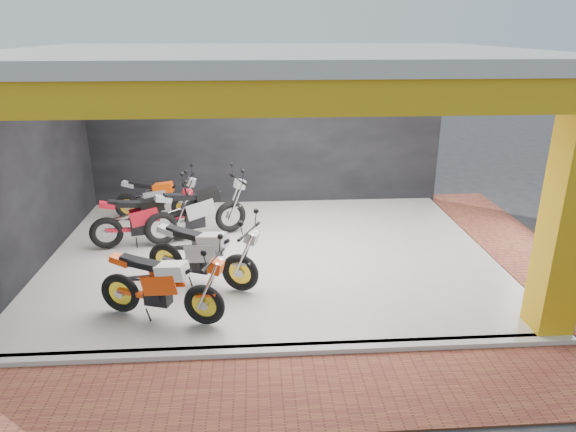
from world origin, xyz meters
name	(u,v)px	position (x,y,z in m)	size (l,w,h in m)	color
ground	(276,313)	(0.00, 0.00, 0.00)	(80.00, 80.00, 0.00)	#2D2D30
showroom_floor	(271,255)	(0.00, 2.00, 0.05)	(8.00, 6.00, 0.10)	silver
showroom_ceiling	(268,55)	(0.00, 2.00, 3.60)	(8.40, 6.40, 0.20)	beige
back_wall	(265,132)	(0.00, 5.10, 1.75)	(8.20, 0.20, 3.50)	black
left_wall	(28,170)	(-4.10, 2.00, 1.75)	(0.20, 6.20, 3.50)	black
corner_column	(568,215)	(3.75, -0.75, 1.75)	(0.50, 0.50, 3.50)	gold
header_beam_front	(277,97)	(0.00, -1.00, 3.30)	(8.40, 0.30, 0.40)	gold
header_beam_right	(505,73)	(4.00, 2.00, 3.30)	(0.30, 6.40, 0.40)	gold
floor_kerb	(279,351)	(0.00, -1.02, 0.05)	(8.00, 0.20, 0.10)	silver
paver_front	(282,393)	(0.00, -1.80, 0.01)	(9.00, 1.40, 0.03)	brown
paver_right	(521,250)	(4.80, 2.00, 0.01)	(1.40, 7.00, 0.03)	brown
moto_hero	(203,286)	(-1.00, -0.41, 0.71)	(2.01, 0.75, 1.23)	#FE430A
moto_row_a	(240,255)	(-0.53, 0.54, 0.73)	(2.06, 0.76, 1.26)	#96999D
moto_row_b	(177,211)	(-1.76, 2.67, 0.72)	(2.04, 0.76, 1.25)	red
moto_row_c	(183,195)	(-1.79, 3.80, 0.68)	(1.89, 0.70, 1.16)	#A0A2A8
moto_row_d	(230,202)	(-0.77, 3.05, 0.76)	(2.17, 0.80, 1.32)	#9D9FA4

